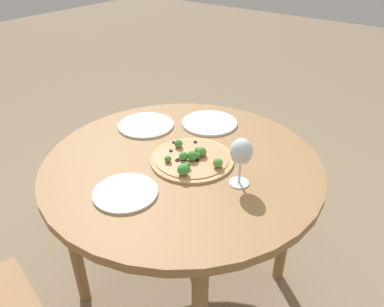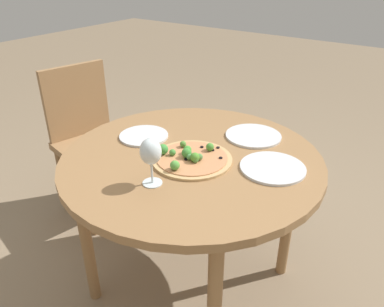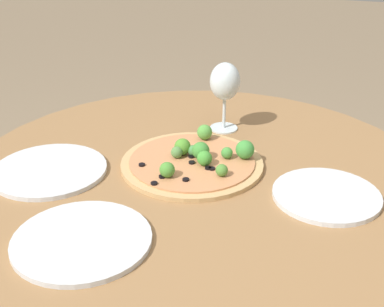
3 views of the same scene
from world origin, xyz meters
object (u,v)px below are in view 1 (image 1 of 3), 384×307
at_px(pizza, 192,159).
at_px(plate_far, 146,125).
at_px(plate_near, 125,193).
at_px(plate_side, 209,123).
at_px(wine_glass, 241,153).

bearing_deg(pizza, plate_far, -107.21).
xyz_separation_m(plate_near, plate_side, (-0.58, -0.07, 0.00)).
bearing_deg(plate_side, wine_glass, 47.97).
xyz_separation_m(wine_glass, plate_side, (-0.30, -0.33, -0.12)).
bearing_deg(pizza, plate_side, -156.74).
height_order(plate_near, plate_side, same).
bearing_deg(plate_far, plate_near, 35.41).
height_order(wine_glass, plate_side, wine_glass).
relative_size(pizza, plate_far, 1.29).
distance_m(pizza, plate_side, 0.31).
bearing_deg(plate_near, plate_far, -144.59).
xyz_separation_m(pizza, plate_near, (0.29, -0.05, -0.01)).
relative_size(wine_glass, plate_near, 0.81).
height_order(pizza, plate_side, pizza).
distance_m(pizza, plate_near, 0.29).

